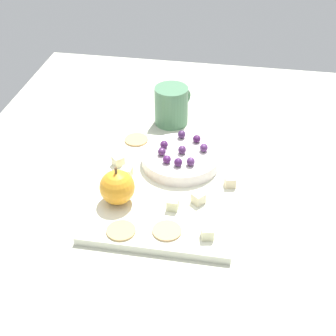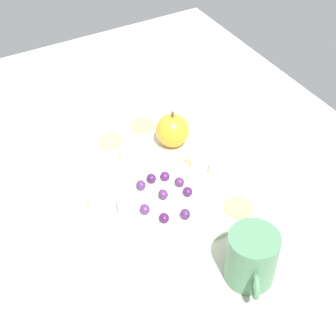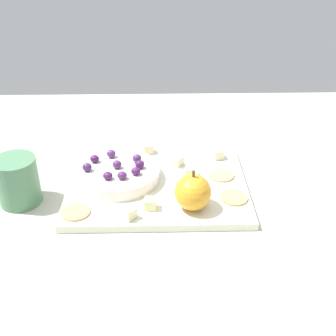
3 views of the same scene
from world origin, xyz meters
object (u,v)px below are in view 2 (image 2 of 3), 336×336
object	(u,v)px
apple_whole	(172,131)
grape_7	(188,192)
cheese_cube_5	(94,203)
grape_3	(165,176)
grape_6	(164,218)
cup	(251,258)
grape_4	(179,182)
cracker_0	(143,125)
cheese_cube_0	(124,156)
cheese_cube_4	(108,171)
cracker_2	(238,208)
cracker_1	(109,141)
grape_1	(151,178)
cheese_cube_1	(76,149)
grape_0	(163,194)
serving_dish	(163,201)
grape_8	(141,185)
grape_2	(185,214)
cheese_cube_2	(193,162)
cheese_cube_3	(216,168)
platter	(150,180)
grape_5	(145,209)

from	to	relation	value
apple_whole	grape_7	distance (cm)	16.58
cheese_cube_5	grape_7	world-z (taller)	grape_7
cheese_cube_5	grape_3	bearing A→B (deg)	-99.35
grape_6	cup	bearing A→B (deg)	-150.29
grape_4	cracker_0	bearing A→B (deg)	-9.32
cheese_cube_0	cheese_cube_4	bearing A→B (deg)	118.83
cracker_2	cup	bearing A→B (deg)	152.39
grape_3	cup	world-z (taller)	cup
cracker_1	cracker_0	bearing A→B (deg)	-80.63
cheese_cube_0	grape_4	distance (cm)	14.01
grape_7	cup	distance (cm)	16.54
grape_1	cheese_cube_1	bearing A→B (deg)	25.07
cheese_cube_1	grape_0	world-z (taller)	grape_0
serving_dish	grape_8	size ratio (longest dim) A/B	8.79
grape_1	grape_2	size ratio (longest dim) A/B	1.00
cheese_cube_4	cheese_cube_2	bearing A→B (deg)	-109.95
cheese_cube_1	cheese_cube_4	distance (cm)	9.23
cheese_cube_4	grape_3	distance (cm)	11.21
cheese_cube_0	cracker_1	bearing A→B (deg)	3.24
cracker_2	grape_4	xyz separation A→B (cm)	(7.82, 7.18, 2.99)
grape_3	grape_2	bearing A→B (deg)	170.92
grape_0	grape_1	bearing A→B (deg)	-1.51
cheese_cube_3	cracker_2	size ratio (longest dim) A/B	0.40
platter	apple_whole	world-z (taller)	apple_whole
cracker_0	grape_2	world-z (taller)	grape_2
cheese_cube_3	grape_3	bearing A→B (deg)	85.60
cracker_0	grape_7	bearing A→B (deg)	171.82
cheese_cube_2	grape_4	xyz separation A→B (cm)	(-5.26, 6.12, 2.16)
grape_2	grape_1	bearing A→B (deg)	4.79
grape_2	grape_5	bearing A→B (deg)	51.33
cheese_cube_1	cup	xyz separation A→B (cm)	(-38.70, -12.73, 2.04)
apple_whole	grape_8	distance (cm)	15.91
platter	grape_3	distance (cm)	5.71
grape_8	grape_1	bearing A→B (deg)	-75.21
cheese_cube_3	grape_1	xyz separation A→B (cm)	(1.44, 12.60, 2.21)
cheese_cube_3	grape_0	bearing A→B (deg)	103.17
cheese_cube_5	cup	size ratio (longest dim) A/B	0.20
cracker_1	cracker_2	distance (cm)	29.66
apple_whole	grape_5	size ratio (longest dim) A/B	3.60
cracker_2	grape_8	world-z (taller)	grape_8
cheese_cube_5	cracker_1	distance (cm)	17.59
cheese_cube_3	grape_2	bearing A→B (deg)	126.33
cracker_0	grape_7	distance (cm)	23.79
cheese_cube_3	cheese_cube_5	size ratio (longest dim) A/B	1.00
cheese_cube_5	cheese_cube_0	bearing A→B (deg)	-49.24
grape_2	grape_8	bearing A→B (deg)	18.81
grape_6	cheese_cube_3	bearing A→B (deg)	-63.26
grape_0	cheese_cube_5	bearing A→B (deg)	60.37
grape_7	cheese_cube_2	bearing A→B (deg)	-37.46
serving_dish	cup	bearing A→B (deg)	-164.82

